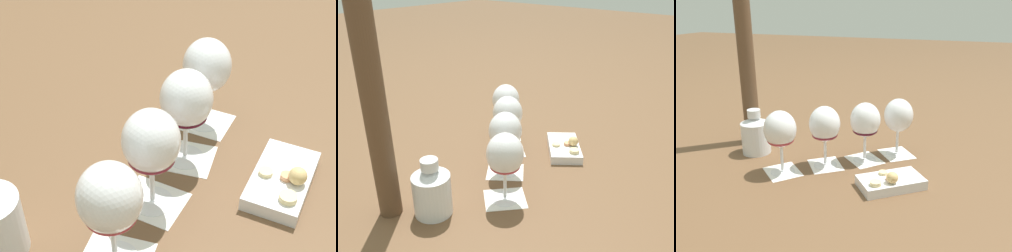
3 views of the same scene
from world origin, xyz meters
TOP-DOWN VIEW (x-y plane):
  - ground_plane at (0.00, 0.00)m, footprint 8.00×8.00m
  - tasting_card_0 at (-0.12, 0.16)m, footprint 0.14×0.15m
  - tasting_card_1 at (-0.04, 0.05)m, footprint 0.15×0.14m
  - tasting_card_2 at (0.04, -0.05)m, footprint 0.14×0.15m
  - tasting_card_3 at (0.13, -0.14)m, footprint 0.15×0.14m
  - wine_glass_0 at (-0.12, 0.16)m, footprint 0.10×0.10m
  - wine_glass_1 at (-0.04, 0.05)m, footprint 0.10×0.10m
  - wine_glass_2 at (0.04, -0.05)m, footprint 0.10×0.10m
  - wine_glass_3 at (0.13, -0.14)m, footprint 0.10×0.10m
  - ceramic_vase at (-0.02, 0.31)m, footprint 0.10×0.10m
  - snack_dish at (-0.11, -0.17)m, footprint 0.19×0.20m
  - umbrella_pole at (0.06, 0.38)m, footprint 0.06×0.06m

SIDE VIEW (x-z plane):
  - ground_plane at x=0.00m, z-range 0.00..0.00m
  - tasting_card_0 at x=-0.12m, z-range 0.00..0.00m
  - tasting_card_1 at x=-0.04m, z-range 0.00..0.00m
  - tasting_card_2 at x=0.04m, z-range 0.00..0.00m
  - tasting_card_3 at x=0.13m, z-range 0.00..0.00m
  - snack_dish at x=-0.11m, z-range -0.01..0.05m
  - ceramic_vase at x=-0.02m, z-range -0.01..0.14m
  - wine_glass_3 at x=0.13m, z-range 0.03..0.23m
  - wine_glass_0 at x=-0.12m, z-range 0.03..0.23m
  - wine_glass_2 at x=0.04m, z-range 0.04..0.23m
  - wine_glass_1 at x=-0.04m, z-range 0.04..0.23m
  - umbrella_pole at x=0.06m, z-range 0.00..0.78m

